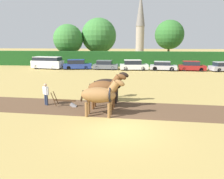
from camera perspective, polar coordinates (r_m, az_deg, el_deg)
name	(u,v)px	position (r m, az deg, el deg)	size (l,w,h in m)	color
ground_plane	(121,129)	(11.55, 2.25, -10.30)	(240.00, 240.00, 0.00)	#A88E4C
plowed_furrow_strip	(48,106)	(16.14, -16.35, -4.08)	(26.53, 3.63, 0.01)	brown
hedgerow	(130,59)	(39.94, 4.76, 7.98)	(69.05, 1.78, 2.65)	#194719
tree_far_left	(68,39)	(45.29, -11.37, 12.76)	(5.85, 5.85, 7.76)	#423323
tree_left	(99,36)	(46.33, -3.44, 13.85)	(7.14, 7.14, 9.12)	#423323
tree_center_left	(169,35)	(46.53, 14.75, 13.66)	(5.79, 5.79, 8.61)	#4C3823
church_spire	(140,22)	(83.48, 7.43, 17.15)	(3.33, 3.33, 21.61)	gray
draft_horse_lead_left	(100,95)	(13.10, -3.12, -1.41)	(2.80, 1.10, 2.36)	brown
draft_horse_lead_right	(105,88)	(14.56, -1.91, 0.43)	(2.71, 1.11, 2.48)	brown
draft_horse_trail_left	(109,85)	(16.07, -0.90, 1.25)	(2.79, 1.04, 2.38)	black
plow	(66,102)	(15.54, -11.83, -3.24)	(1.80, 0.48, 1.13)	#4C331E
farmer_at_plow	(46,93)	(16.14, -16.92, -0.83)	(0.54, 0.43, 1.57)	#28334C
farmer_beside_team	(117,86)	(17.58, 1.19, 1.02)	(0.47, 0.53, 1.67)	#4C4C4C
parked_van	(47,63)	(37.61, -16.50, 6.76)	(5.24, 2.67, 1.97)	silver
parked_car_left	(77,65)	(36.00, -9.05, 6.45)	(4.68, 2.48, 1.57)	navy
parked_car_center_left	(105,65)	(35.26, -1.75, 6.40)	(4.01, 1.94, 1.46)	#565B66
parked_car_center	(133,65)	(34.59, 5.63, 6.33)	(4.50, 2.20, 1.61)	silver
parked_car_center_right	(163,66)	(34.94, 13.17, 6.00)	(4.24, 2.21, 1.41)	#A8A8B2
parked_car_right	(192,66)	(35.85, 20.08, 5.76)	(4.07, 2.14, 1.49)	maroon
parked_car_far_right	(224,67)	(37.09, 27.18, 5.31)	(4.47, 2.62, 1.43)	#9E9EA8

